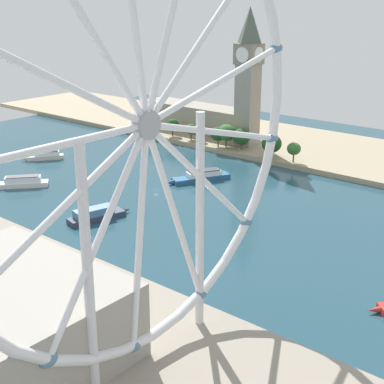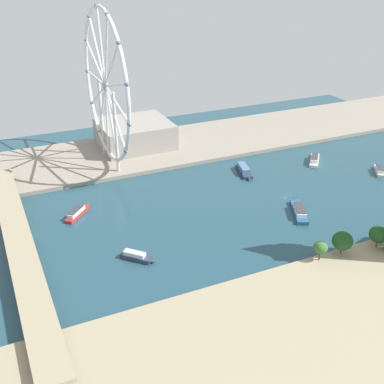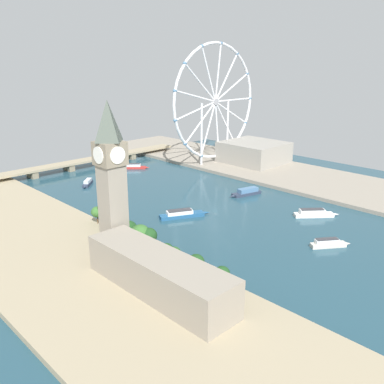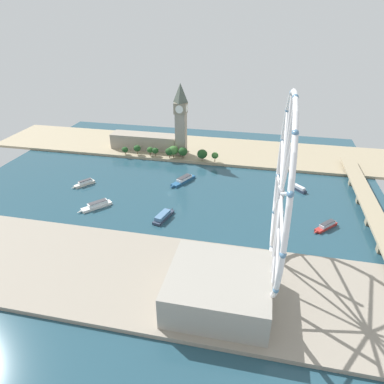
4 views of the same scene
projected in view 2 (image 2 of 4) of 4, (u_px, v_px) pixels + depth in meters
name	position (u px, v px, depth m)	size (l,w,h in m)	color
ground_plane	(286.00, 195.00, 348.74)	(411.39, 411.39, 0.00)	#234756
riverbank_right	(210.00, 140.00, 446.25)	(90.00, 520.00, 3.00)	gray
ferris_wheel	(105.00, 87.00, 368.40)	(117.65, 3.20, 120.87)	silver
riverside_hall	(135.00, 134.00, 425.58)	(55.65, 60.10, 21.17)	gray
river_bridge	(20.00, 245.00, 277.50)	(223.39, 15.58, 8.18)	tan
tour_boat_0	(315.00, 159.00, 402.52)	(27.62, 24.64, 5.73)	white
tour_boat_1	(379.00, 170.00, 382.92)	(22.47, 17.54, 5.53)	beige
tour_boat_2	(136.00, 257.00, 274.53)	(18.17, 17.55, 4.98)	#2D384C
tour_boat_3	(244.00, 170.00, 382.29)	(30.14, 13.30, 5.67)	#2D384C
tour_boat_4	(299.00, 211.00, 323.08)	(35.46, 20.92, 5.63)	#235684
tour_boat_5	(77.00, 213.00, 320.50)	(22.74, 21.50, 5.40)	#B22D28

